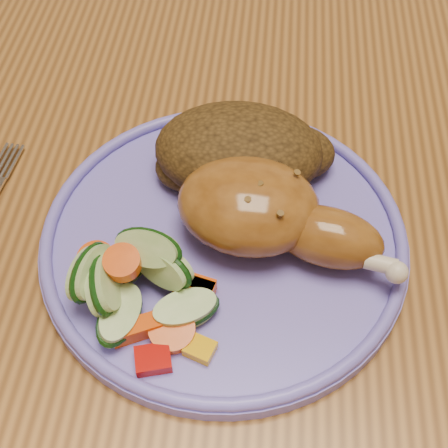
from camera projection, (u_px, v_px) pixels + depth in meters
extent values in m
plane|color=brown|center=(285.00, 443.00, 1.15)|extent=(4.00, 4.00, 0.00)
cube|color=brown|center=(346.00, 177.00, 0.57)|extent=(0.90, 1.40, 0.04)
cube|color=brown|center=(117.00, 55.00, 1.28)|extent=(0.06, 0.06, 0.71)
cube|color=#4C2D16|center=(312.00, 64.00, 1.14)|extent=(0.42, 0.42, 0.04)
cylinder|color=#4C2D16|center=(206.00, 210.00, 1.22)|extent=(0.04, 0.04, 0.41)
cylinder|color=#4C2D16|center=(223.00, 90.00, 1.44)|extent=(0.04, 0.04, 0.41)
cylinder|color=#4C2D16|center=(392.00, 223.00, 1.20)|extent=(0.04, 0.04, 0.41)
cylinder|color=#4C2D16|center=(380.00, 99.00, 1.42)|extent=(0.04, 0.04, 0.41)
cylinder|color=#6C61CE|center=(224.00, 240.00, 0.49)|extent=(0.29, 0.29, 0.01)
torus|color=#6C61CE|center=(224.00, 232.00, 0.48)|extent=(0.29, 0.29, 0.01)
ellipsoid|color=brown|center=(248.00, 205.00, 0.47)|extent=(0.12, 0.10, 0.06)
ellipsoid|color=brown|center=(328.00, 237.00, 0.46)|extent=(0.09, 0.06, 0.04)
sphere|color=beige|center=(397.00, 272.00, 0.44)|extent=(0.02, 0.02, 0.02)
ellipsoid|color=#472F11|center=(239.00, 151.00, 0.51)|extent=(0.14, 0.10, 0.06)
ellipsoid|color=#472F11|center=(294.00, 152.00, 0.52)|extent=(0.07, 0.05, 0.04)
ellipsoid|color=#472F11|center=(190.00, 167.00, 0.52)|extent=(0.06, 0.05, 0.03)
cube|color=#A50A05|center=(153.00, 359.00, 0.42)|extent=(0.03, 0.03, 0.01)
cube|color=#E5A507|center=(200.00, 349.00, 0.42)|extent=(0.02, 0.02, 0.01)
cube|color=#EF4E07|center=(194.00, 287.00, 0.45)|extent=(0.03, 0.02, 0.01)
cylinder|color=#EF4E07|center=(122.00, 263.00, 0.43)|extent=(0.03, 0.03, 0.02)
cube|color=#EF4E07|center=(136.00, 329.00, 0.43)|extent=(0.04, 0.03, 0.01)
cylinder|color=#EF4E07|center=(97.00, 261.00, 0.47)|extent=(0.03, 0.03, 0.02)
cylinder|color=#EF4E07|center=(172.00, 330.00, 0.43)|extent=(0.03, 0.03, 0.02)
cube|color=#EF4E07|center=(195.00, 285.00, 0.45)|extent=(0.03, 0.02, 0.01)
cylinder|color=#BAD58A|center=(104.00, 284.00, 0.43)|extent=(0.04, 0.05, 0.05)
cylinder|color=#BAD58A|center=(163.00, 266.00, 0.44)|extent=(0.05, 0.05, 0.05)
cylinder|color=#BAD58A|center=(148.00, 248.00, 0.44)|extent=(0.05, 0.05, 0.04)
cylinder|color=#BAD58A|center=(116.00, 270.00, 0.46)|extent=(0.06, 0.06, 0.02)
cylinder|color=#BAD58A|center=(119.00, 315.00, 0.43)|extent=(0.06, 0.05, 0.03)
cylinder|color=#BAD58A|center=(185.00, 310.00, 0.44)|extent=(0.06, 0.06, 0.02)
cylinder|color=#BAD58A|center=(90.00, 272.00, 0.44)|extent=(0.04, 0.05, 0.05)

